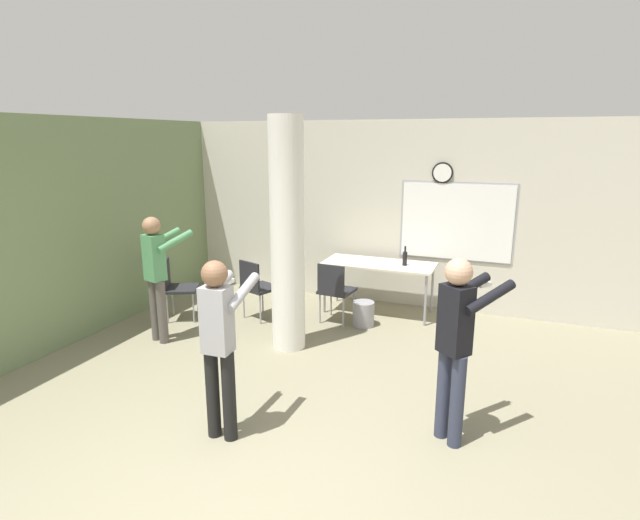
% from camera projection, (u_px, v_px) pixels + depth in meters
% --- Properties ---
extents(wall_left_accent, '(0.12, 7.00, 2.80)m').
position_uv_depth(wall_left_accent, '(91.00, 227.00, 6.52)').
color(wall_left_accent, '#6B7F56').
rests_on(wall_left_accent, ground_plane).
extents(wall_back, '(8.00, 0.15, 2.80)m').
position_uv_depth(wall_back, '(400.00, 215.00, 7.58)').
color(wall_back, beige).
rests_on(wall_back, ground_plane).
extents(support_pillar, '(0.41, 0.41, 2.80)m').
position_uv_depth(support_pillar, '(287.00, 237.00, 5.92)').
color(support_pillar, silver).
rests_on(support_pillar, ground_plane).
extents(folding_table, '(1.61, 0.69, 0.76)m').
position_uv_depth(folding_table, '(379.00, 266.00, 7.28)').
color(folding_table, beige).
rests_on(folding_table, ground_plane).
extents(bottle_on_table, '(0.07, 0.07, 0.28)m').
position_uv_depth(bottle_on_table, '(405.00, 258.00, 7.11)').
color(bottle_on_table, black).
rests_on(bottle_on_table, folding_table).
extents(waste_bin, '(0.30, 0.30, 0.34)m').
position_uv_depth(waste_bin, '(363.00, 314.00, 6.90)').
color(waste_bin, gray).
rests_on(waste_bin, ground_plane).
extents(chair_by_left_wall, '(0.59, 0.59, 0.87)m').
position_uv_depth(chair_by_left_wall, '(176.00, 285.00, 7.08)').
color(chair_by_left_wall, '#232328').
rests_on(chair_by_left_wall, ground_plane).
extents(chair_near_pillar, '(0.57, 0.57, 0.87)m').
position_uv_depth(chair_near_pillar, '(257.00, 285.00, 7.07)').
color(chair_near_pillar, '#232328').
rests_on(chair_near_pillar, ground_plane).
extents(chair_table_left, '(0.48, 0.48, 0.87)m').
position_uv_depth(chair_table_left, '(335.00, 288.00, 6.92)').
color(chair_table_left, '#232328').
rests_on(chair_table_left, ground_plane).
extents(person_playing_side, '(0.59, 0.65, 1.62)m').
position_uv_depth(person_playing_side, '(457.00, 337.00, 4.10)').
color(person_playing_side, '#2D3347').
rests_on(person_playing_side, ground_plane).
extents(person_playing_front, '(0.36, 0.62, 1.59)m').
position_uv_depth(person_playing_front, '(219.00, 336.00, 4.17)').
color(person_playing_front, black).
rests_on(person_playing_front, ground_plane).
extents(person_watching_back, '(0.49, 0.64, 1.61)m').
position_uv_depth(person_watching_back, '(157.00, 269.00, 6.21)').
color(person_watching_back, '#514C47').
rests_on(person_watching_back, ground_plane).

